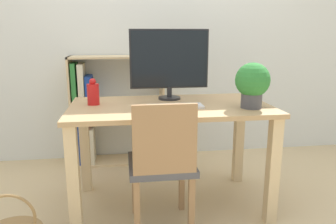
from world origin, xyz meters
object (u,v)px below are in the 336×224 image
at_px(potted_plant, 252,83).
at_px(monitor, 169,61).
at_px(keyboard, 175,106).
at_px(vase, 93,93).
at_px(chair, 162,162).
at_px(bookshelf, 100,112).

bearing_deg(potted_plant, monitor, 142.22).
bearing_deg(monitor, keyboard, -90.90).
distance_m(vase, chair, 0.67).
relative_size(monitor, bookshelf, 0.56).
xyz_separation_m(vase, potted_plant, (1.02, -0.24, 0.09)).
height_order(keyboard, potted_plant, potted_plant).
xyz_separation_m(monitor, bookshelf, (-0.56, 0.68, -0.52)).
distance_m(chair, bookshelf, 1.28).
height_order(chair, bookshelf, bookshelf).
relative_size(keyboard, chair, 0.44).
bearing_deg(chair, potted_plant, 23.04).
distance_m(monitor, chair, 0.77).
distance_m(keyboard, vase, 0.56).
bearing_deg(keyboard, monitor, 89.10).
xyz_separation_m(monitor, chair, (-0.12, -0.51, -0.56)).
bearing_deg(potted_plant, chair, -166.67).
bearing_deg(potted_plant, keyboard, 171.10).
height_order(monitor, bookshelf, monitor).
xyz_separation_m(monitor, vase, (-0.54, -0.13, -0.20)).
bearing_deg(monitor, vase, -166.57).
bearing_deg(keyboard, potted_plant, -8.90).
bearing_deg(keyboard, bookshelf, 119.32).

